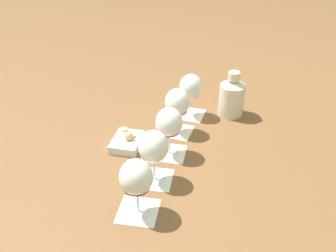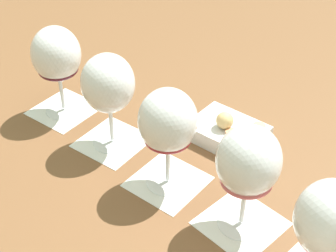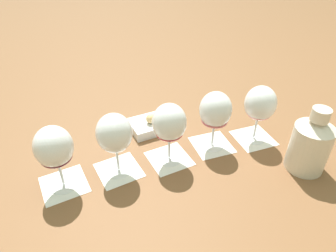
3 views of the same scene
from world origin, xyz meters
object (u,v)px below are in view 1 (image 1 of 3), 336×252
wine_glass_3 (153,149)px  wine_glass_0 (191,89)px  ceramic_vase (232,96)px  wine_glass_4 (136,179)px  wine_glass_1 (177,104)px  wine_glass_2 (169,125)px  snack_dish (127,142)px

wine_glass_3 → wine_glass_0: bearing=140.4°
wine_glass_0 → ceramic_vase: size_ratio=0.94×
wine_glass_3 → ceramic_vase: (-0.28, 0.44, -0.04)m
wine_glass_4 → wine_glass_3: bearing=142.3°
wine_glass_1 → wine_glass_3: same height
wine_glass_2 → ceramic_vase: ceramic_vase is taller
wine_glass_0 → wine_glass_2: bearing=-39.0°
wine_glass_1 → snack_dish: (0.02, -0.21, -0.10)m
wine_glass_3 → wine_glass_4: same height
wine_glass_1 → ceramic_vase: 0.27m
wine_glass_0 → wine_glass_2: same height
wine_glass_1 → wine_glass_0: bearing=134.8°
ceramic_vase → wine_glass_4: bearing=-53.2°
wine_glass_2 → wine_glass_0: bearing=141.0°
wine_glass_3 → wine_glass_1: bearing=143.1°
wine_glass_3 → wine_glass_4: size_ratio=1.00×
wine_glass_4 → snack_dish: bearing=169.7°
wine_glass_0 → snack_dish: bearing=-68.1°
wine_glass_0 → wine_glass_2: (0.22, -0.18, 0.00)m
wine_glass_1 → ceramic_vase: bearing=99.1°
wine_glass_2 → snack_dish: wine_glass_2 is taller
wine_glass_4 → snack_dish: wine_glass_4 is taller
snack_dish → wine_glass_4: bearing=-10.3°
wine_glass_2 → wine_glass_3: bearing=-40.6°
wine_glass_4 → snack_dish: (-0.33, 0.06, -0.10)m
wine_glass_3 → ceramic_vase: size_ratio=0.94×
wine_glass_1 → ceramic_vase: ceramic_vase is taller
wine_glass_1 → wine_glass_4: 0.45m
wine_glass_1 → wine_glass_3: bearing=-36.9°
ceramic_vase → wine_glass_1: bearing=-80.9°
wine_glass_2 → wine_glass_3: 0.15m
wine_glass_0 → wine_glass_2: 0.29m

